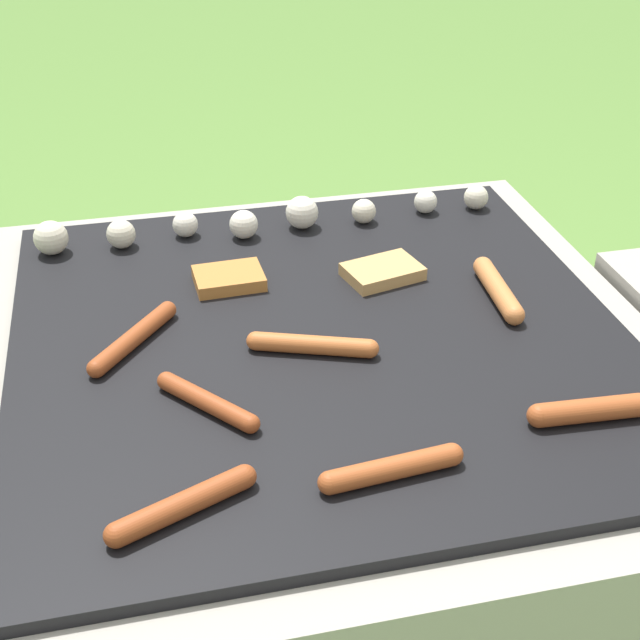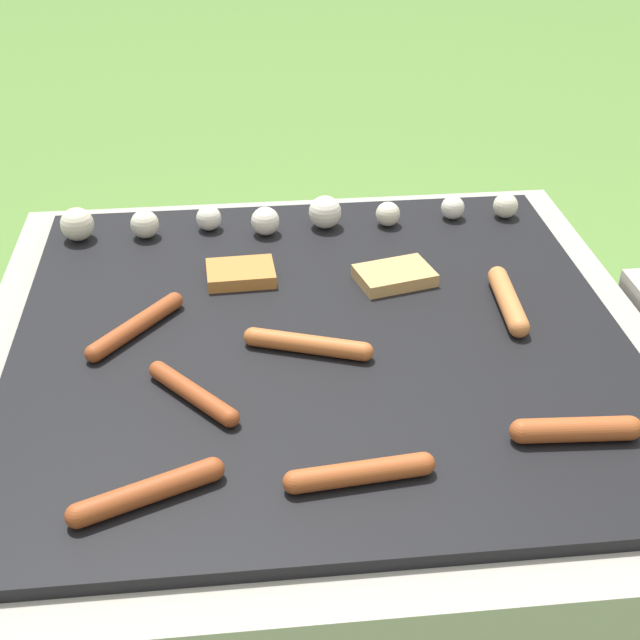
{
  "view_description": "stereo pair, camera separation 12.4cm",
  "coord_description": "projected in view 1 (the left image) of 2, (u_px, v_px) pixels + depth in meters",
  "views": [
    {
      "loc": [
        -0.23,
        -1.02,
        1.12
      ],
      "look_at": [
        0.0,
        0.0,
        0.46
      ],
      "focal_mm": 50.0,
      "sensor_mm": 36.0,
      "label": 1
    },
    {
      "loc": [
        -0.11,
        -1.05,
        1.12
      ],
      "look_at": [
        0.0,
        0.0,
        0.46
      ],
      "focal_mm": 50.0,
      "sensor_mm": 36.0,
      "label": 2
    }
  ],
  "objects": [
    {
      "name": "sausage_back_left",
      "position": [
        134.0,
        338.0,
        1.22
      ],
      "size": [
        0.13,
        0.15,
        0.02
      ],
      "color": "#93421E",
      "rests_on": "grill"
    },
    {
      "name": "sausage_front_right",
      "position": [
        207.0,
        402.0,
        1.1
      ],
      "size": [
        0.11,
        0.13,
        0.02
      ],
      "color": "#93421E",
      "rests_on": "grill"
    },
    {
      "name": "sausage_back_center",
      "position": [
        183.0,
        505.0,
        0.94
      ],
      "size": [
        0.17,
        0.09,
        0.03
      ],
      "color": "#93421E",
      "rests_on": "grill"
    },
    {
      "name": "sausage_front_center",
      "position": [
        312.0,
        345.0,
        1.2
      ],
      "size": [
        0.17,
        0.08,
        0.03
      ],
      "color": "#B7602D",
      "rests_on": "grill"
    },
    {
      "name": "bread_slice_center",
      "position": [
        383.0,
        272.0,
        1.38
      ],
      "size": [
        0.13,
        0.1,
        0.02
      ],
      "color": "tan",
      "rests_on": "grill"
    },
    {
      "name": "sausage_front_left",
      "position": [
        392.0,
        468.0,
        0.99
      ],
      "size": [
        0.17,
        0.04,
        0.03
      ],
      "color": "#A34C23",
      "rests_on": "grill"
    },
    {
      "name": "grill",
      "position": [
        320.0,
        452.0,
        1.37
      ],
      "size": [
        0.97,
        0.97,
        0.44
      ],
      "color": "#9E998E",
      "rests_on": "ground_plane"
    },
    {
      "name": "ground_plane",
      "position": [
        320.0,
        552.0,
        1.48
      ],
      "size": [
        14.0,
        14.0,
        0.0
      ],
      "primitive_type": "plane",
      "color": "#567F38"
    },
    {
      "name": "sausage_back_right",
      "position": [
        498.0,
        290.0,
        1.32
      ],
      "size": [
        0.04,
        0.18,
        0.03
      ],
      "color": "#C6753D",
      "rests_on": "grill"
    },
    {
      "name": "sausage_mid_left",
      "position": [
        589.0,
        410.0,
        1.08
      ],
      "size": [
        0.16,
        0.04,
        0.03
      ],
      "color": "#A34C23",
      "rests_on": "grill"
    },
    {
      "name": "bread_slice_left",
      "position": [
        229.0,
        278.0,
        1.36
      ],
      "size": [
        0.11,
        0.08,
        0.02
      ],
      "color": "#B27033",
      "rests_on": "grill"
    },
    {
      "name": "mushroom_row",
      "position": [
        248.0,
        220.0,
        1.5
      ],
      "size": [
        0.78,
        0.07,
        0.06
      ],
      "color": "beige",
      "rests_on": "grill"
    }
  ]
}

